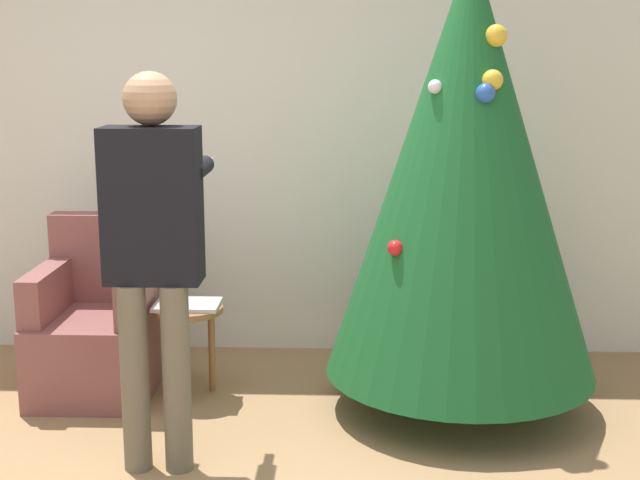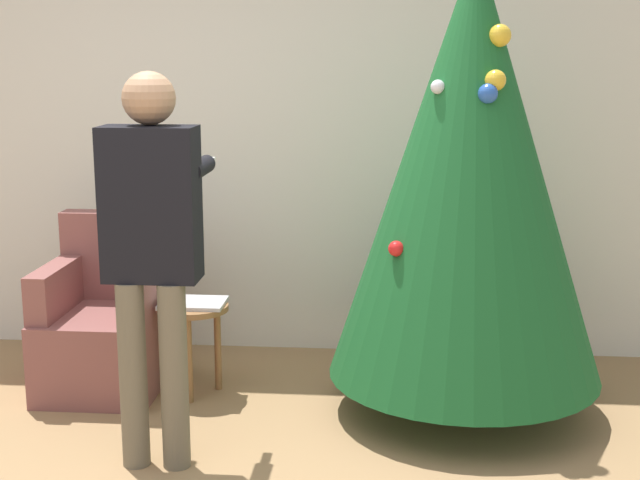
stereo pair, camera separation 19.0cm
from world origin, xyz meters
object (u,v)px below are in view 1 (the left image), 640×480
(armchair, at_px, (99,328))
(person_standing, at_px, (153,237))
(christmas_tree, at_px, (465,167))
(side_stool, at_px, (188,323))

(armchair, relative_size, person_standing, 0.54)
(christmas_tree, distance_m, person_standing, 1.54)
(person_standing, distance_m, side_stool, 1.00)
(armchair, bearing_deg, christmas_tree, -5.93)
(christmas_tree, distance_m, armchair, 2.09)
(christmas_tree, distance_m, side_stool, 1.62)
(christmas_tree, relative_size, armchair, 2.48)
(armchair, height_order, side_stool, armchair)
(christmas_tree, xyz_separation_m, person_standing, (-1.37, -0.67, -0.22))
(christmas_tree, height_order, armchair, christmas_tree)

